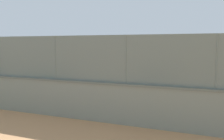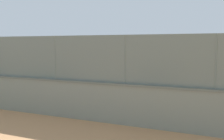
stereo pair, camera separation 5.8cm
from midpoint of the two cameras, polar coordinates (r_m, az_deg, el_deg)
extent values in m
plane|color=tan|center=(23.23, 1.02, -1.81)|extent=(260.00, 260.00, 0.00)
cube|color=gray|center=(12.19, -18.50, -5.45)|extent=(29.07, 0.57, 1.51)
cube|color=slate|center=(12.07, -18.63, -1.74)|extent=(29.07, 0.63, 0.08)
cube|color=slate|center=(11.99, -18.77, 2.81)|extent=(28.49, 0.27, 1.84)
cylinder|color=slate|center=(8.99, 22.57, 1.79)|extent=(0.07, 0.07, 1.84)
cylinder|color=slate|center=(9.54, 3.18, 2.43)|extent=(0.07, 0.07, 1.84)
cylinder|color=slate|center=(11.00, -12.57, 2.74)|extent=(0.07, 0.07, 1.84)
cylinder|color=#591919|center=(24.04, -1.95, -0.57)|extent=(0.17, 0.17, 0.82)
cylinder|color=#591919|center=(24.23, -1.80, -0.52)|extent=(0.17, 0.17, 0.82)
cylinder|color=#D14C42|center=(24.07, -1.88, 1.14)|extent=(0.38, 0.38, 0.60)
cylinder|color=tan|center=(23.75, -1.99, 1.36)|extent=(0.58, 0.17, 0.17)
cylinder|color=tan|center=(24.26, -0.99, 1.46)|extent=(0.58, 0.17, 0.17)
sphere|color=tan|center=(24.04, -1.88, 2.13)|extent=(0.23, 0.23, 0.23)
cylinder|color=white|center=(24.03, -1.88, 2.37)|extent=(0.27, 0.27, 0.05)
cylinder|color=black|center=(24.21, -0.58, 1.45)|extent=(0.30, 0.08, 0.04)
ellipsoid|color=#333338|center=(24.15, -0.08, 1.44)|extent=(0.30, 0.07, 0.24)
cylinder|color=navy|center=(18.68, 13.41, -2.72)|extent=(0.17, 0.17, 0.71)
cylinder|color=navy|center=(18.88, 13.43, -2.63)|extent=(0.17, 0.17, 0.71)
cylinder|color=beige|center=(18.70, 13.46, -0.79)|extent=(0.39, 0.39, 0.53)
cylinder|color=#936B4C|center=(18.41, 13.61, -0.57)|extent=(0.51, 0.16, 0.16)
cylinder|color=#936B4C|center=(18.96, 14.40, -0.41)|extent=(0.51, 0.16, 0.16)
sphere|color=#936B4C|center=(18.67, 13.49, 0.32)|extent=(0.20, 0.20, 0.20)
cylinder|color=black|center=(18.66, 13.50, 0.58)|extent=(0.24, 0.24, 0.05)
cylinder|color=black|center=(18.96, 14.94, -0.42)|extent=(0.30, 0.08, 0.04)
ellipsoid|color=#333338|center=(18.96, 15.61, -0.44)|extent=(0.30, 0.07, 0.24)
cylinder|color=navy|center=(22.70, 11.35, -1.04)|extent=(0.20, 0.20, 0.83)
cylinder|color=navy|center=(22.81, 10.93, -1.00)|extent=(0.20, 0.20, 0.83)
cylinder|color=beige|center=(22.68, 11.18, 0.79)|extent=(0.44, 0.44, 0.61)
cylinder|color=#936B4C|center=(22.54, 11.91, 1.05)|extent=(0.30, 0.58, 0.17)
cylinder|color=#936B4C|center=(23.09, 10.95, 1.18)|extent=(0.30, 0.58, 0.17)
sphere|color=#936B4C|center=(22.65, 11.20, 1.85)|extent=(0.23, 0.23, 0.23)
cylinder|color=white|center=(22.64, 11.20, 2.11)|extent=(0.32, 0.32, 0.05)
sphere|color=orange|center=(21.75, -2.62, -2.03)|extent=(0.22, 0.22, 0.22)
camera|label=1|loc=(0.03, -89.90, 0.01)|focal=40.51mm
camera|label=2|loc=(0.03, 90.10, -0.01)|focal=40.51mm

